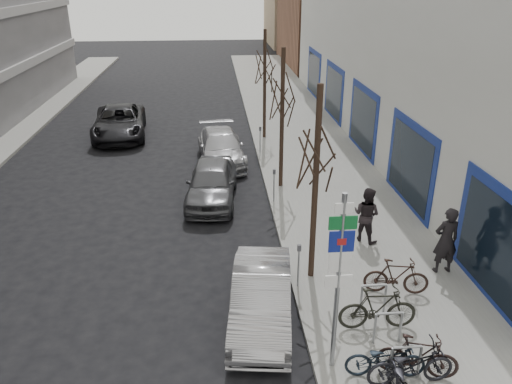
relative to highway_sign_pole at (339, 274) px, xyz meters
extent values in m
plane|color=black|center=(-2.40, 0.01, -2.46)|extent=(120.00, 120.00, 0.00)
cube|color=slate|center=(2.10, 10.01, -2.38)|extent=(5.00, 70.00, 0.15)
cube|color=brown|center=(10.60, 40.01, 1.54)|extent=(12.00, 14.00, 8.00)
cube|color=#937A5B|center=(11.10, 55.01, 2.04)|extent=(13.00, 12.00, 9.00)
cylinder|color=gray|center=(0.00, 0.01, -0.36)|extent=(0.10, 0.10, 4.20)
cube|color=white|center=(0.00, -0.02, 1.44)|extent=(0.35, 0.03, 0.22)
cube|color=#0C5926|center=(0.00, -0.02, 1.14)|extent=(0.55, 0.03, 0.28)
cube|color=navy|center=(0.00, -0.02, 0.74)|extent=(0.50, 0.03, 0.45)
cube|color=maroon|center=(0.00, -0.03, 0.74)|extent=(0.18, 0.02, 0.14)
cube|color=white|center=(0.00, -0.02, 0.29)|extent=(0.45, 0.03, 0.45)
cube|color=white|center=(0.00, -0.02, -0.16)|extent=(0.55, 0.03, 0.28)
cylinder|color=gray|center=(1.10, -0.49, -1.91)|extent=(0.06, 0.06, 0.80)
cylinder|color=gray|center=(1.70, -0.49, -1.91)|extent=(0.06, 0.06, 0.80)
cylinder|color=gray|center=(1.40, -0.49, -1.51)|extent=(0.60, 0.06, 0.06)
cylinder|color=gray|center=(1.10, 0.61, -1.91)|extent=(0.06, 0.06, 0.80)
cylinder|color=gray|center=(1.70, 0.61, -1.91)|extent=(0.06, 0.06, 0.80)
cylinder|color=gray|center=(1.40, 0.61, -1.51)|extent=(0.60, 0.06, 0.06)
cylinder|color=gray|center=(1.10, 1.71, -1.91)|extent=(0.06, 0.06, 0.80)
cylinder|color=gray|center=(1.70, 1.71, -1.91)|extent=(0.06, 0.06, 0.80)
cylinder|color=gray|center=(1.40, 1.71, -1.51)|extent=(0.60, 0.06, 0.06)
cylinder|color=black|center=(0.20, 3.51, 0.29)|extent=(0.16, 0.16, 5.50)
cylinder|color=black|center=(0.20, 10.01, 0.29)|extent=(0.16, 0.16, 5.50)
cylinder|color=black|center=(0.20, 16.51, 0.29)|extent=(0.16, 0.16, 5.50)
cylinder|color=gray|center=(-0.25, 3.01, -1.76)|extent=(0.05, 0.05, 1.10)
cube|color=#3F3F44|center=(-0.25, 3.01, -1.13)|extent=(0.10, 0.08, 0.18)
cylinder|color=gray|center=(-0.25, 8.51, -1.76)|extent=(0.05, 0.05, 1.10)
cube|color=#3F3F44|center=(-0.25, 8.51, -1.13)|extent=(0.10, 0.08, 0.18)
cylinder|color=gray|center=(-0.25, 14.01, -1.76)|extent=(0.05, 0.05, 1.10)
cube|color=#3F3F44|center=(-0.25, 14.01, -1.13)|extent=(0.10, 0.08, 0.18)
imported|color=black|center=(1.67, -0.44, -1.80)|extent=(1.76, 0.96, 1.02)
imported|color=black|center=(1.01, -0.40, -1.80)|extent=(1.71, 0.67, 1.02)
imported|color=black|center=(1.32, 1.12, -1.74)|extent=(1.89, 0.62, 1.14)
imported|color=black|center=(1.45, -0.64, -1.75)|extent=(1.85, 0.64, 1.12)
imported|color=black|center=(2.25, 2.48, -1.79)|extent=(1.76, 0.81, 1.03)
imported|color=#9E9EA3|center=(-1.36, 1.84, -1.79)|extent=(1.90, 4.19, 1.33)
imported|color=#494A4E|center=(-2.52, 9.12, -1.71)|extent=(2.14, 4.53, 1.50)
imported|color=#9A9A9E|center=(-2.09, 13.36, -1.76)|extent=(2.31, 4.95, 1.40)
imported|color=black|center=(-7.32, 17.77, -1.68)|extent=(3.13, 5.83, 1.55)
imported|color=black|center=(3.93, 3.41, -1.32)|extent=(0.75, 0.52, 1.97)
imported|color=black|center=(2.26, 5.36, -1.41)|extent=(0.79, 0.79, 1.80)
camera|label=1|loc=(-2.34, -8.19, 5.42)|focal=35.00mm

